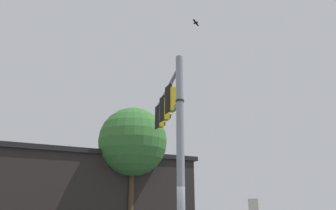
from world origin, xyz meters
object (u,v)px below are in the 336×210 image
(traffic_light_nearest_pole, at_px, (172,100))
(traffic_light_mid_inner, at_px, (166,109))
(traffic_light_mid_outer, at_px, (160,117))
(street_name_sign, at_px, (178,103))
(bird_flying, at_px, (196,23))

(traffic_light_nearest_pole, distance_m, traffic_light_mid_inner, 1.49)
(traffic_light_mid_outer, bearing_deg, street_name_sign, -12.65)
(traffic_light_nearest_pole, relative_size, bird_flying, 2.93)
(traffic_light_nearest_pole, relative_size, traffic_light_mid_outer, 1.00)
(traffic_light_mid_outer, height_order, bird_flying, bird_flying)
(traffic_light_nearest_pole, height_order, bird_flying, bird_flying)
(traffic_light_mid_inner, bearing_deg, street_name_sign, -12.79)
(traffic_light_nearest_pole, distance_m, street_name_sign, 1.51)
(traffic_light_mid_inner, height_order, bird_flying, bird_flying)
(traffic_light_mid_inner, xyz_separation_m, traffic_light_mid_outer, (-1.46, 0.32, 0.00))
(traffic_light_mid_inner, relative_size, traffic_light_mid_outer, 1.00)
(traffic_light_mid_outer, bearing_deg, traffic_light_nearest_pole, -12.38)
(traffic_light_mid_outer, height_order, street_name_sign, traffic_light_mid_outer)
(street_name_sign, bearing_deg, bird_flying, 135.57)
(traffic_light_mid_inner, bearing_deg, traffic_light_nearest_pole, -12.38)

